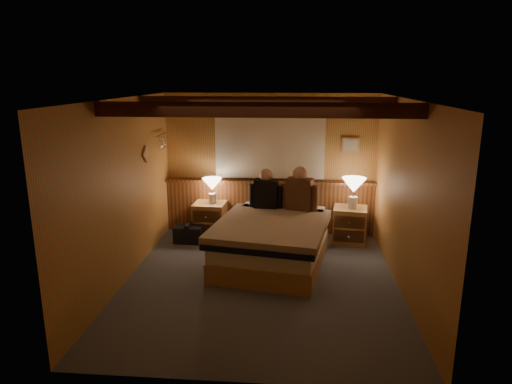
# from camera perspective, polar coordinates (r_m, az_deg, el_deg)

# --- Properties ---
(floor) EXTENTS (4.20, 4.20, 0.00)m
(floor) POSITION_cam_1_polar(r_m,az_deg,el_deg) (6.23, 0.58, -11.07)
(floor) COLOR #4A4E58
(floor) RESTS_ON ground
(ceiling) EXTENTS (4.20, 4.20, 0.00)m
(ceiling) POSITION_cam_1_polar(r_m,az_deg,el_deg) (5.64, 0.64, 11.56)
(ceiling) COLOR tan
(ceiling) RESTS_ON wall_back
(wall_back) EXTENTS (3.60, 0.00, 3.60)m
(wall_back) POSITION_cam_1_polar(r_m,az_deg,el_deg) (7.87, 1.74, 3.51)
(wall_back) COLOR #D18B4B
(wall_back) RESTS_ON floor
(wall_left) EXTENTS (0.00, 4.20, 4.20)m
(wall_left) POSITION_cam_1_polar(r_m,az_deg,el_deg) (6.21, -16.19, 0.04)
(wall_left) COLOR #D18B4B
(wall_left) RESTS_ON floor
(wall_right) EXTENTS (0.00, 4.20, 4.20)m
(wall_right) POSITION_cam_1_polar(r_m,az_deg,el_deg) (5.97, 18.11, -0.67)
(wall_right) COLOR #D18B4B
(wall_right) RESTS_ON floor
(wall_front) EXTENTS (3.60, 0.00, 3.60)m
(wall_front) POSITION_cam_1_polar(r_m,az_deg,el_deg) (3.83, -1.75, -8.22)
(wall_front) COLOR #D18B4B
(wall_front) RESTS_ON floor
(wainscot) EXTENTS (3.60, 0.23, 0.94)m
(wainscot) POSITION_cam_1_polar(r_m,az_deg,el_deg) (7.97, 1.68, -1.63)
(wainscot) COLOR brown
(wainscot) RESTS_ON wall_back
(curtain_window) EXTENTS (2.18, 0.09, 1.11)m
(curtain_window) POSITION_cam_1_polar(r_m,az_deg,el_deg) (7.74, 1.73, 5.75)
(curtain_window) COLOR #472111
(curtain_window) RESTS_ON wall_back
(ceiling_beams) EXTENTS (3.60, 1.65, 0.16)m
(ceiling_beams) POSITION_cam_1_polar(r_m,az_deg,el_deg) (5.79, 0.75, 10.74)
(ceiling_beams) COLOR #472111
(ceiling_beams) RESTS_ON ceiling
(coat_rail) EXTENTS (0.05, 0.55, 0.24)m
(coat_rail) POSITION_cam_1_polar(r_m,az_deg,el_deg) (7.57, -11.65, 6.39)
(coat_rail) COLOR silver
(coat_rail) RESTS_ON wall_left
(framed_print) EXTENTS (0.30, 0.04, 0.25)m
(framed_print) POSITION_cam_1_polar(r_m,az_deg,el_deg) (7.83, 11.72, 5.77)
(framed_print) COLOR tan
(framed_print) RESTS_ON wall_back
(bed) EXTENTS (1.79, 2.16, 0.66)m
(bed) POSITION_cam_1_polar(r_m,az_deg,el_deg) (6.65, 2.06, -6.20)
(bed) COLOR tan
(bed) RESTS_ON floor
(nightstand_left) EXTENTS (0.55, 0.51, 0.58)m
(nightstand_left) POSITION_cam_1_polar(r_m,az_deg,el_deg) (7.85, -5.78, -3.42)
(nightstand_left) COLOR tan
(nightstand_left) RESTS_ON floor
(nightstand_right) EXTENTS (0.60, 0.55, 0.59)m
(nightstand_right) POSITION_cam_1_polar(r_m,az_deg,el_deg) (7.68, 11.62, -4.05)
(nightstand_right) COLOR tan
(nightstand_right) RESTS_ON floor
(lamp_left) EXTENTS (0.33, 0.33, 0.43)m
(lamp_left) POSITION_cam_1_polar(r_m,az_deg,el_deg) (7.70, -5.50, 0.80)
(lamp_left) COLOR silver
(lamp_left) RESTS_ON nightstand_left
(lamp_right) EXTENTS (0.39, 0.39, 0.51)m
(lamp_right) POSITION_cam_1_polar(r_m,az_deg,el_deg) (7.49, 12.12, 0.61)
(lamp_right) COLOR silver
(lamp_right) RESTS_ON nightstand_right
(person_left) EXTENTS (0.53, 0.25, 0.65)m
(person_left) POSITION_cam_1_polar(r_m,az_deg,el_deg) (7.13, 1.27, 0.05)
(person_left) COLOR black
(person_left) RESTS_ON bed
(person_right) EXTENTS (0.56, 0.33, 0.70)m
(person_right) POSITION_cam_1_polar(r_m,az_deg,el_deg) (7.05, 5.47, 0.01)
(person_right) COLOR #523221
(person_right) RESTS_ON bed
(duffel_bag) EXTENTS (0.47, 0.30, 0.33)m
(duffel_bag) POSITION_cam_1_polar(r_m,az_deg,el_deg) (7.63, -8.43, -5.19)
(duffel_bag) COLOR black
(duffel_bag) RESTS_ON floor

